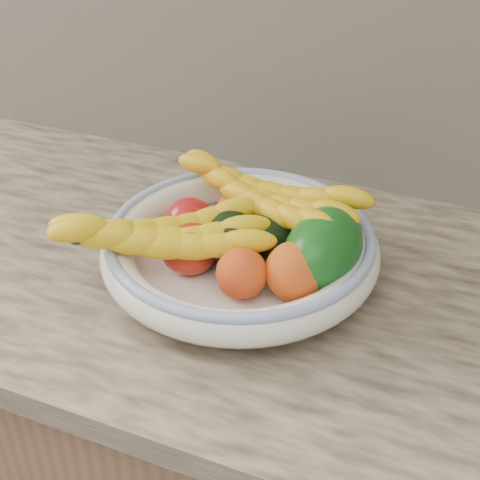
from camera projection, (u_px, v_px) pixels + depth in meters
name	position (u px, v px, depth m)	size (l,w,h in m)	color
kitchen_counter	(245.00, 456.00, 1.23)	(2.44, 0.66, 1.40)	brown
fruit_bowl	(240.00, 247.00, 0.94)	(0.39, 0.39, 0.08)	white
clementine_back_left	(234.00, 208.00, 1.01)	(0.05, 0.05, 0.05)	#FB6A05
clementine_back_right	(283.00, 215.00, 1.00)	(0.05, 0.05, 0.05)	orange
clementine_back_mid	(268.00, 217.00, 0.99)	(0.05, 0.05, 0.04)	#DE4D04
tomato_left	(190.00, 220.00, 0.97)	(0.07, 0.07, 0.06)	#AC1116
tomato_near_left	(190.00, 248.00, 0.91)	(0.08, 0.08, 0.07)	#B31F11
avocado_center	(230.00, 238.00, 0.93)	(0.08, 0.11, 0.08)	black
avocado_right	(274.00, 233.00, 0.94)	(0.07, 0.10, 0.07)	black
green_mango	(323.00, 249.00, 0.88)	(0.10, 0.15, 0.11)	#0D4911
peach_front	(242.00, 273.00, 0.86)	(0.07, 0.07, 0.07)	orange
peach_right	(295.00, 271.00, 0.86)	(0.08, 0.08, 0.08)	orange
banana_bunch_back	(264.00, 201.00, 0.96)	(0.32, 0.12, 0.09)	yellow
banana_bunch_front	(163.00, 241.00, 0.89)	(0.31, 0.12, 0.08)	yellow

